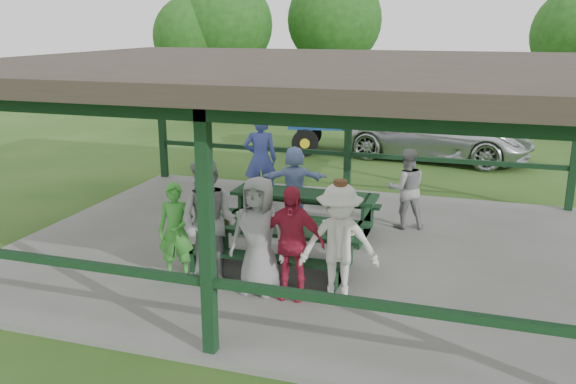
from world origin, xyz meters
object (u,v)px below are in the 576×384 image
(picnic_table_near, at_px, (274,242))
(farm_trailer, at_px, (338,129))
(contestant_red, at_px, (291,242))
(pickup_truck, at_px, (440,134))
(spectator_lblue, at_px, (294,181))
(contestant_grey_left, at_px, (209,223))
(spectator_blue, at_px, (260,159))
(spectator_grey, at_px, (406,188))
(picnic_table_far, at_px, (304,207))
(contestant_green, at_px, (176,232))
(contestant_grey_mid, at_px, (259,236))
(contestant_white_fedora, at_px, (339,244))

(picnic_table_near, xyz_separation_m, farm_trailer, (-1.29, 9.93, 0.14))
(contestant_red, height_order, pickup_truck, contestant_red)
(contestant_red, bearing_deg, spectator_lblue, 103.61)
(contestant_grey_left, xyz_separation_m, spectator_blue, (-0.74, 4.22, 0.03))
(picnic_table_near, relative_size, spectator_blue, 1.31)
(spectator_lblue, bearing_deg, contestant_red, 89.53)
(spectator_lblue, relative_size, spectator_grey, 0.93)
(picnic_table_near, distance_m, spectator_grey, 3.29)
(contestant_red, height_order, spectator_grey, contestant_red)
(spectator_blue, bearing_deg, contestant_red, 95.31)
(picnic_table_far, height_order, contestant_green, contestant_green)
(contestant_red, relative_size, spectator_grey, 1.07)
(picnic_table_near, height_order, pickup_truck, pickup_truck)
(contestant_grey_left, distance_m, contestant_red, 1.32)
(contestant_green, xyz_separation_m, farm_trailer, (0.03, 10.69, -0.15))
(contestant_grey_mid, bearing_deg, contestant_white_fedora, 3.80)
(spectator_grey, height_order, pickup_truck, spectator_grey)
(picnic_table_near, relative_size, spectator_grey, 1.66)
(picnic_table_far, distance_m, contestant_grey_left, 2.88)
(contestant_green, bearing_deg, picnic_table_near, 16.16)
(contestant_grey_left, distance_m, contestant_grey_mid, 0.83)
(contestant_green, xyz_separation_m, contestant_white_fedora, (2.55, -0.05, 0.11))
(contestant_grey_mid, relative_size, contestant_red, 1.05)
(spectator_lblue, distance_m, spectator_blue, 1.12)
(contestant_red, height_order, farm_trailer, contestant_red)
(picnic_table_near, distance_m, contestant_grey_left, 1.18)
(contestant_grey_mid, xyz_separation_m, spectator_blue, (-1.56, 4.29, 0.12))
(contestant_grey_left, bearing_deg, contestant_grey_mid, -4.00)
(contestant_green, distance_m, farm_trailer, 10.69)
(contestant_white_fedora, height_order, pickup_truck, contestant_white_fedora)
(picnic_table_near, bearing_deg, contestant_red, -56.98)
(contestant_grey_mid, xyz_separation_m, contestant_red, (0.49, -0.02, -0.04))
(farm_trailer, bearing_deg, spectator_lblue, -95.25)
(contestant_grey_left, distance_m, spectator_grey, 4.33)
(contestant_red, bearing_deg, spectator_blue, 112.54)
(contestant_red, bearing_deg, contestant_white_fedora, 1.13)
(picnic_table_far, relative_size, spectator_lblue, 1.88)
(contestant_red, relative_size, contestant_white_fedora, 0.93)
(picnic_table_near, height_order, contestant_green, contestant_green)
(contestant_grey_left, xyz_separation_m, contestant_red, (1.31, -0.09, -0.13))
(contestant_grey_left, xyz_separation_m, contestant_white_fedora, (2.00, -0.05, -0.09))
(spectator_grey, bearing_deg, contestant_grey_left, 34.97)
(picnic_table_far, bearing_deg, contestant_red, -77.51)
(picnic_table_near, xyz_separation_m, contestant_grey_mid, (0.06, -0.83, 0.40))
(contestant_grey_mid, bearing_deg, contestant_grey_left, 177.72)
(pickup_truck, distance_m, farm_trailer, 3.12)
(picnic_table_near, relative_size, contestant_green, 1.69)
(picnic_table_near, bearing_deg, contestant_white_fedora, -33.01)
(picnic_table_far, xyz_separation_m, farm_trailer, (-1.21, 7.93, 0.14))
(pickup_truck, bearing_deg, contestant_grey_left, 173.99)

